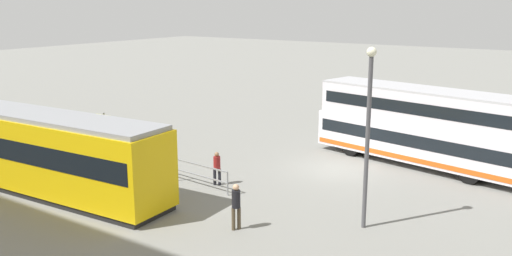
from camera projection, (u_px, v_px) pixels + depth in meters
ground_plane at (337, 169)px, 27.46m from camera, size 160.00×160.00×0.00m
double_decker_bus at (422, 126)px, 27.77m from camera, size 11.69×4.73×3.99m
tram_yellow at (43, 151)px, 23.94m from camera, size 13.19×3.19×3.55m
pedestrian_near_railing at (217, 166)px, 24.94m from camera, size 0.45×0.45×1.57m
pedestrian_crossing at (236, 203)px, 19.98m from camera, size 0.44×0.44×1.77m
pedestrian_railing at (177, 166)px, 25.56m from camera, size 6.40×0.64×1.08m
info_sign at (104, 127)px, 28.86m from camera, size 1.08×0.13×2.55m
street_lamp at (368, 125)px, 19.52m from camera, size 0.36×0.36×6.72m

